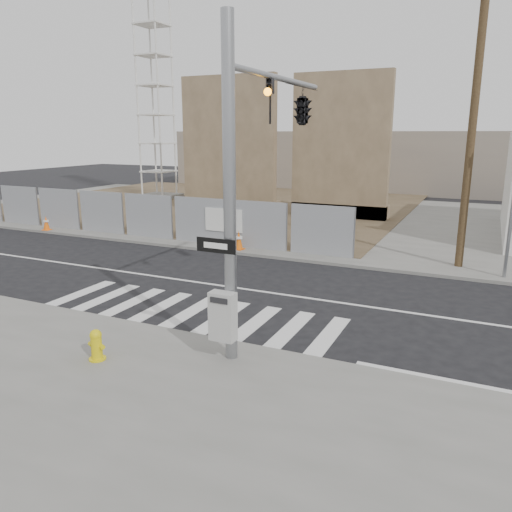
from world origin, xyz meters
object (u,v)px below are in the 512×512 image
at_px(traffic_cone_b, 46,223).
at_px(traffic_cone_d, 239,240).
at_px(crane_tower, 154,72).
at_px(fire_hydrant, 96,345).
at_px(traffic_cone_c, 143,227).
at_px(signal_pole, 282,137).

relative_size(traffic_cone_b, traffic_cone_d, 0.91).
bearing_deg(crane_tower, fire_hydrant, -57.17).
relative_size(crane_tower, traffic_cone_c, 25.70).
bearing_deg(signal_pole, crane_tower, 132.57).
bearing_deg(traffic_cone_b, signal_pole, -22.36).
bearing_deg(signal_pole, fire_hydrant, -121.97).
distance_m(traffic_cone_c, traffic_cone_d, 5.70).
relative_size(fire_hydrant, traffic_cone_d, 0.88).
xyz_separation_m(signal_pole, traffic_cone_c, (-10.16, 7.43, -4.32)).
height_order(fire_hydrant, traffic_cone_c, traffic_cone_c).
bearing_deg(traffic_cone_d, fire_hydrant, -79.48).
distance_m(fire_hydrant, traffic_cone_c, 13.81).
bearing_deg(fire_hydrant, signal_pole, 82.33).
xyz_separation_m(crane_tower, traffic_cone_b, (2.26, -12.78, -8.56)).
height_order(traffic_cone_b, traffic_cone_c, traffic_cone_b).
xyz_separation_m(traffic_cone_c, traffic_cone_d, (5.63, -0.89, 0.04)).
height_order(traffic_cone_c, traffic_cone_d, traffic_cone_d).
height_order(fire_hydrant, traffic_cone_d, traffic_cone_d).
xyz_separation_m(crane_tower, traffic_cone_c, (7.33, -11.62, -8.56)).
height_order(traffic_cone_b, traffic_cone_d, traffic_cone_d).
relative_size(traffic_cone_b, traffic_cone_c, 1.01).
height_order(signal_pole, traffic_cone_d, signal_pole).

